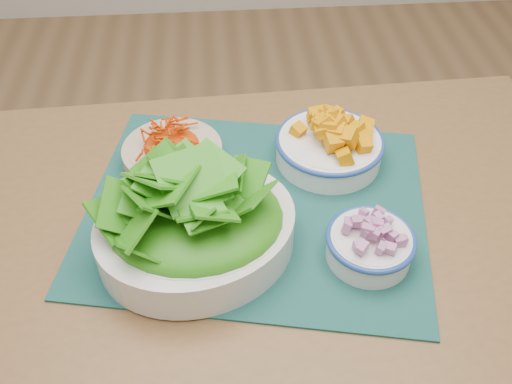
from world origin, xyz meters
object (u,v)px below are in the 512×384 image
at_px(table, 286,263).
at_px(carrot_bowl, 172,150).
at_px(placemat, 256,206).
at_px(squash_bowl, 330,139).
at_px(lettuce_bowl, 195,217).
at_px(onion_bowl, 370,242).

relative_size(table, carrot_bowl, 5.19).
relative_size(placemat, squash_bowl, 2.26).
distance_m(lettuce_bowl, onion_bowl, 0.26).
bearing_deg(squash_bowl, onion_bowl, -84.67).
bearing_deg(carrot_bowl, table, -37.36).
height_order(table, onion_bowl, onion_bowl).
xyz_separation_m(carrot_bowl, onion_bowl, (0.29, -0.23, -0.00)).
height_order(placemat, squash_bowl, squash_bowl).
bearing_deg(carrot_bowl, squash_bowl, -1.80).
relative_size(squash_bowl, lettuce_bowl, 0.66).
xyz_separation_m(table, placemat, (-0.05, 0.03, 0.12)).
height_order(table, lettuce_bowl, lettuce_bowl).
distance_m(carrot_bowl, squash_bowl, 0.27).
bearing_deg(squash_bowl, carrot_bowl, 178.20).
distance_m(squash_bowl, onion_bowl, 0.23).
xyz_separation_m(placemat, lettuce_bowl, (-0.09, -0.08, 0.07)).
distance_m(squash_bowl, lettuce_bowl, 0.30).
bearing_deg(lettuce_bowl, onion_bowl, -27.10).
xyz_separation_m(squash_bowl, onion_bowl, (0.02, -0.23, -0.01)).
bearing_deg(carrot_bowl, lettuce_bowl, -78.28).
height_order(placemat, carrot_bowl, carrot_bowl).
distance_m(placemat, carrot_bowl, 0.18).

